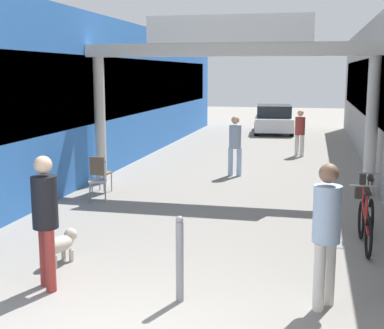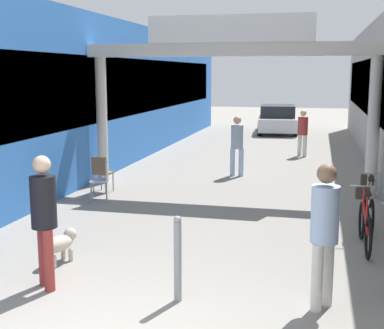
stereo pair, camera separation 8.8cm
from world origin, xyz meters
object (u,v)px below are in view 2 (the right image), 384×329
at_px(dog_on_leash, 61,243).
at_px(bollard_post_metal, 178,258).
at_px(pedestrian_elderly_walking, 303,130).
at_px(pedestrian_with_dog, 44,213).
at_px(cafe_chair_aluminium_nearer, 102,177).
at_px(pedestrian_carrying_crate, 237,142).
at_px(bicycle_silver_farthest, 369,204).
at_px(parked_car_white, 277,119).
at_px(bicycle_red_third, 364,221).
at_px(pedestrian_companion, 325,226).
at_px(cafe_chair_wood_farther, 101,171).

relative_size(dog_on_leash, bollard_post_metal, 0.63).
bearing_deg(pedestrian_elderly_walking, bollard_post_metal, -95.30).
relative_size(pedestrian_with_dog, cafe_chair_aluminium_nearer, 2.04).
height_order(pedestrian_elderly_walking, bollard_post_metal, pedestrian_elderly_walking).
bearing_deg(pedestrian_carrying_crate, pedestrian_elderly_walking, 67.42).
bearing_deg(bicycle_silver_farthest, pedestrian_with_dog, -137.87).
relative_size(pedestrian_with_dog, parked_car_white, 0.44).
bearing_deg(dog_on_leash, pedestrian_with_dog, -74.15).
bearing_deg(pedestrian_with_dog, bicycle_silver_farthest, 42.13).
xyz_separation_m(bicycle_red_third, bicycle_silver_farthest, (0.17, 1.22, 0.00)).
distance_m(pedestrian_carrying_crate, pedestrian_elderly_walking, 4.36).
height_order(pedestrian_companion, pedestrian_carrying_crate, pedestrian_companion).
distance_m(bollard_post_metal, parked_car_white, 19.66).
bearing_deg(bicycle_red_third, pedestrian_with_dog, -146.76).
height_order(cafe_chair_aluminium_nearer, cafe_chair_wood_farther, same).
relative_size(cafe_chair_aluminium_nearer, parked_car_white, 0.22).
xyz_separation_m(bicycle_silver_farthest, cafe_chair_wood_farther, (-6.03, 1.55, 0.10)).
height_order(pedestrian_companion, parked_car_white, pedestrian_companion).
bearing_deg(parked_car_white, pedestrian_with_dog, -94.61).
height_order(bicycle_red_third, parked_car_white, parked_car_white).
xyz_separation_m(pedestrian_carrying_crate, bicycle_silver_farthest, (3.16, -4.39, -0.53)).
relative_size(pedestrian_carrying_crate, parked_car_white, 0.41).
height_order(pedestrian_with_dog, cafe_chair_wood_farther, pedestrian_with_dog).
bearing_deg(pedestrian_elderly_walking, parked_car_white, 101.03).
bearing_deg(cafe_chair_aluminium_nearer, bollard_post_metal, -57.81).
relative_size(bicycle_silver_farthest, parked_car_white, 0.41).
distance_m(pedestrian_carrying_crate, cafe_chair_wood_farther, 4.06).
bearing_deg(bicycle_red_third, pedestrian_elderly_walking, 97.78).
distance_m(pedestrian_companion, cafe_chair_aluminium_nearer, 6.69).
xyz_separation_m(cafe_chair_aluminium_nearer, cafe_chair_wood_farther, (-0.35, 0.77, 0.00)).
relative_size(bicycle_silver_farthest, bollard_post_metal, 1.51).
distance_m(pedestrian_with_dog, pedestrian_elderly_walking, 12.81).
xyz_separation_m(pedestrian_companion, bicycle_red_third, (0.69, 2.62, -0.61)).
bearing_deg(cafe_chair_wood_farther, pedestrian_carrying_crate, 44.75).
relative_size(bicycle_silver_farthest, cafe_chair_wood_farther, 1.90).
xyz_separation_m(bicycle_silver_farthest, parked_car_white, (-2.88, 15.61, 0.21)).
height_order(dog_on_leash, bicycle_red_third, bicycle_red_third).
distance_m(bicycle_silver_farthest, cafe_chair_aluminium_nearer, 5.73).
xyz_separation_m(pedestrian_carrying_crate, bicycle_red_third, (2.99, -5.61, -0.53)).
bearing_deg(pedestrian_elderly_walking, bicycle_red_third, -82.22).
distance_m(pedestrian_elderly_walking, cafe_chair_wood_farther, 8.24).
bearing_deg(cafe_chair_wood_farther, pedestrian_with_dog, -74.45).
bearing_deg(pedestrian_with_dog, dog_on_leash, 105.85).
height_order(pedestrian_with_dog, pedestrian_companion, pedestrian_companion).
height_order(pedestrian_with_dog, cafe_chair_aluminium_nearer, pedestrian_with_dog).
bearing_deg(bicycle_silver_farthest, pedestrian_companion, -102.63).
xyz_separation_m(pedestrian_with_dog, pedestrian_elderly_walking, (2.99, 12.46, -0.13)).
bearing_deg(dog_on_leash, bicycle_red_third, 22.51).
distance_m(pedestrian_carrying_crate, bicycle_silver_farthest, 5.43).
distance_m(pedestrian_carrying_crate, parked_car_white, 11.22).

